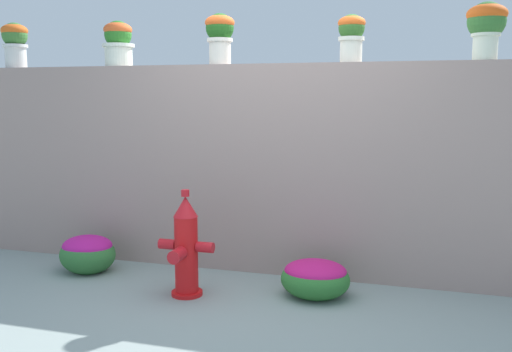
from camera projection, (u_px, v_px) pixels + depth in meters
ground_plane at (249, 307)px, 4.13m from camera, size 24.00×24.00×0.00m
stone_wall at (280, 170)px, 4.87m from camera, size 6.03×0.28×1.80m
potted_plant_0 at (15, 41)px, 5.50m from camera, size 0.25×0.25×0.44m
potted_plant_1 at (118, 41)px, 5.17m from camera, size 0.29×0.29×0.41m
potted_plant_2 at (220, 33)px, 4.86m from camera, size 0.26×0.26×0.44m
potted_plant_3 at (351, 33)px, 4.57m from camera, size 0.22×0.22×0.39m
potted_plant_4 at (487, 23)px, 4.23m from camera, size 0.30×0.30×0.43m
fire_hydrant at (186, 248)px, 4.32m from camera, size 0.44×0.36×0.83m
flower_bush_left at (88, 252)px, 4.94m from camera, size 0.49×0.44×0.34m
flower_bush_right at (315, 277)px, 4.33m from camera, size 0.53×0.48×0.30m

